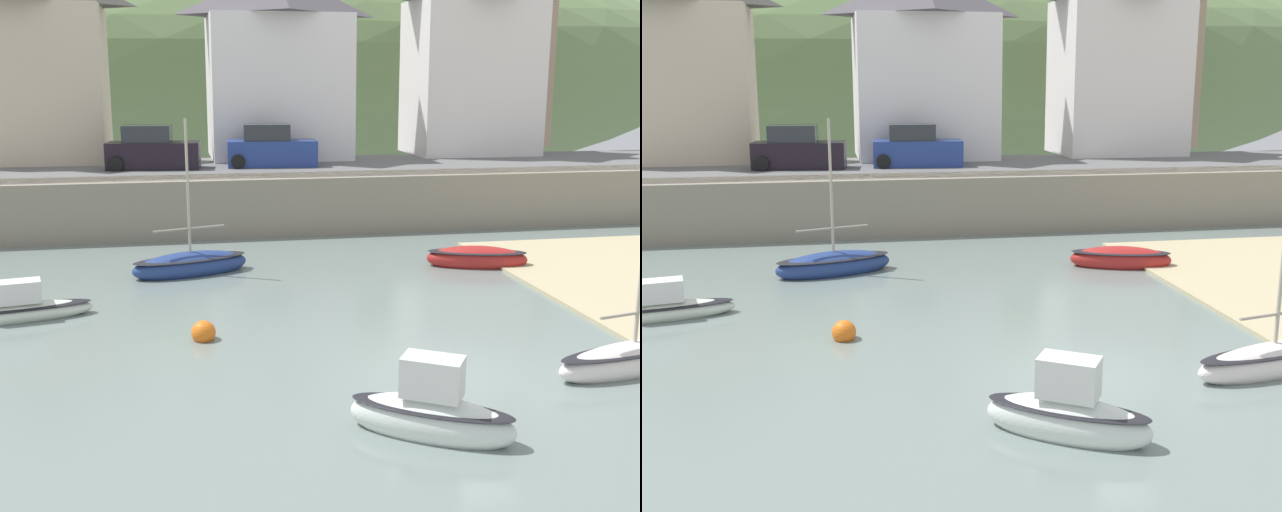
{
  "view_description": "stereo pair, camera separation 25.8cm",
  "coord_description": "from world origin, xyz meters",
  "views": [
    {
      "loc": [
        -5.9,
        -15.2,
        6.37
      ],
      "look_at": [
        -1.74,
        6.55,
        1.3
      ],
      "focal_mm": 43.55,
      "sensor_mm": 36.0,
      "label": 1
    },
    {
      "loc": [
        -5.65,
        -15.24,
        6.37
      ],
      "look_at": [
        -1.74,
        6.55,
        1.3
      ],
      "focal_mm": 43.55,
      "sensor_mm": 36.0,
      "label": 2
    }
  ],
  "objects": [
    {
      "name": "church_with_spire",
      "position": [
        14.87,
        29.2,
        10.58
      ],
      "size": [
        3.0,
        3.0,
        15.87
      ],
      "color": "tan",
      "rests_on": "ground"
    },
    {
      "name": "waterfront_building_right",
      "position": [
        10.06,
        25.2,
        7.29
      ],
      "size": [
        6.71,
        5.4,
        9.63
      ],
      "color": "silver",
      "rests_on": "ground"
    },
    {
      "name": "sailboat_blue_trim",
      "position": [
        4.39,
        9.55,
        0.28
      ],
      "size": [
        3.66,
        2.07,
        0.93
      ],
      "rotation": [
        0.0,
        0.0,
        -0.28
      ],
      "color": "#A62220",
      "rests_on": "ground"
    },
    {
      "name": "sailboat_white_hull",
      "position": [
        4.01,
        -0.5,
        0.31
      ],
      "size": [
        4.17,
        1.75,
        5.9
      ],
      "rotation": [
        0.0,
        0.0,
        0.21
      ],
      "color": "white",
      "rests_on": "ground"
    },
    {
      "name": "parked_car_near_slipway",
      "position": [
        -6.72,
        20.7,
        3.2
      ],
      "size": [
        4.25,
        2.1,
        1.95
      ],
      "rotation": [
        0.0,
        0.0,
        -0.1
      ],
      "color": "black",
      "rests_on": "ground"
    },
    {
      "name": "mooring_buoy",
      "position": [
        -5.29,
        3.47,
        0.18
      ],
      "size": [
        0.61,
        0.61,
        0.61
      ],
      "color": "orange",
      "rests_on": "ground"
    },
    {
      "name": "waterfront_building_centre",
      "position": [
        -0.41,
        25.2,
        7.13
      ],
      "size": [
        7.21,
        6.3,
        9.3
      ],
      "color": "white",
      "rests_on": "ground"
    },
    {
      "name": "sailboat_tall_mast",
      "position": [
        -1.45,
        -2.71,
        0.42
      ],
      "size": [
        3.11,
        2.43,
        1.73
      ],
      "rotation": [
        0.0,
        0.0,
        -0.56
      ],
      "color": "white",
      "rests_on": "ground"
    },
    {
      "name": "dinghy_open_wooden",
      "position": [
        -5.42,
        10.34,
        0.31
      ],
      "size": [
        4.18,
        2.47,
        5.35
      ],
      "rotation": [
        0.0,
        0.0,
        0.31
      ],
      "color": "navy",
      "rests_on": "ground"
    },
    {
      "name": "parked_car_by_wall",
      "position": [
        -1.35,
        20.7,
        3.2
      ],
      "size": [
        4.2,
        1.96,
        1.95
      ],
      "rotation": [
        0.0,
        0.0,
        -0.06
      ],
      "color": "navy",
      "rests_on": "ground"
    },
    {
      "name": "quay_seawall",
      "position": [
        0.0,
        17.5,
        1.36
      ],
      "size": [
        48.0,
        9.4,
        2.4
      ],
      "color": "gray",
      "rests_on": "ground"
    },
    {
      "name": "waterfront_building_left",
      "position": [
        -12.57,
        25.2,
        7.43
      ],
      "size": [
        7.59,
        5.85,
        9.88
      ],
      "color": "beige",
      "rests_on": "ground"
    },
    {
      "name": "motorboat_with_cabin",
      "position": [
        -10.23,
        6.06,
        0.3
      ],
      "size": [
        4.19,
        1.72,
        1.22
      ],
      "rotation": [
        0.0,
        0.0,
        0.2
      ],
      "color": "silver",
      "rests_on": "ground"
    },
    {
      "name": "hillside_backdrop",
      "position": [
        2.96,
        55.2,
        7.29
      ],
      "size": [
        80.0,
        44.0,
        20.81
      ],
      "color": "#678450",
      "rests_on": "ground"
    }
  ]
}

